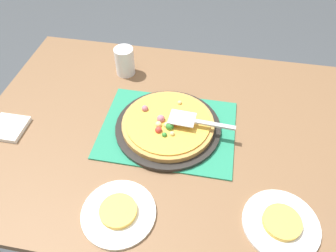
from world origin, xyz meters
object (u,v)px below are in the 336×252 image
served_slice_right (118,211)px  pizza_server (196,121)px  pizza_pan (168,127)px  pizza (168,124)px  napkin_stack (9,128)px  served_slice_left (282,222)px  plate_near_left (281,224)px  cup_far (125,61)px  plate_far_right (119,213)px

served_slice_right → pizza_server: (0.18, 0.35, 0.05)m
pizza_pan → pizza_server: (0.10, -0.01, 0.06)m
pizza → napkin_stack: bearing=-169.9°
served_slice_right → served_slice_left: bearing=6.3°
pizza → pizza_server: size_ratio=1.42×
served_slice_left → served_slice_right: (-0.47, -0.05, 0.00)m
plate_near_left → cup_far: 0.86m
pizza_server → napkin_stack: (-0.67, -0.10, -0.06)m
pizza_server → plate_far_right: bearing=-117.5°
pizza_pan → plate_far_right: size_ratio=1.73×
pizza_server → cup_far: bearing=138.4°
pizza_pan → served_slice_right: bearing=-103.2°
cup_far → napkin_stack: bearing=-130.0°
pizza_pan → napkin_stack: bearing=-169.9°
plate_near_left → napkin_stack: size_ratio=1.83×
pizza_server → pizza_pan: bearing=176.6°
plate_near_left → served_slice_left: (0.00, 0.00, 0.01)m
served_slice_left → cup_far: (-0.62, 0.59, 0.04)m
plate_near_left → pizza_server: (-0.29, 0.30, 0.06)m
pizza_pan → pizza_server: size_ratio=1.64×
served_slice_right → plate_near_left: bearing=6.3°
pizza → plate_near_left: bearing=-38.0°
served_slice_left → pizza: bearing=142.0°
served_slice_left → pizza_server: bearing=134.1°
napkin_stack → pizza_pan: bearing=10.1°
cup_far → pizza_server: bearing=-41.6°
plate_far_right → served_slice_left: served_slice_left is taller
napkin_stack → served_slice_right: bearing=-27.1°
plate_far_right → served_slice_right: size_ratio=2.00×
pizza → served_slice_left: (0.38, -0.30, -0.02)m
pizza_pan → pizza: size_ratio=1.15×
plate_near_left → cup_far: bearing=136.4°
cup_far → served_slice_left: bearing=-43.6°
cup_far → served_slice_right: bearing=-76.3°
pizza_pan → plate_near_left: bearing=-38.1°
plate_far_right → napkin_stack: bearing=152.9°
served_slice_left → pizza_server: size_ratio=0.47×
served_slice_right → pizza_server: pizza_server is taller
plate_near_left → served_slice_left: served_slice_left is taller
plate_far_right → served_slice_left: (0.47, 0.05, 0.01)m
pizza_server → pizza: bearing=177.0°
served_slice_right → cup_far: (-0.16, 0.65, 0.04)m
plate_near_left → served_slice_right: size_ratio=2.00×
pizza → plate_far_right: pizza is taller
pizza → plate_near_left: 0.49m
plate_far_right → pizza_server: pizza_server is taller
plate_near_left → plate_far_right: bearing=-173.7°
pizza → cup_far: cup_far is taller
served_slice_left → cup_far: 0.86m
pizza_pan → pizza: pizza is taller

